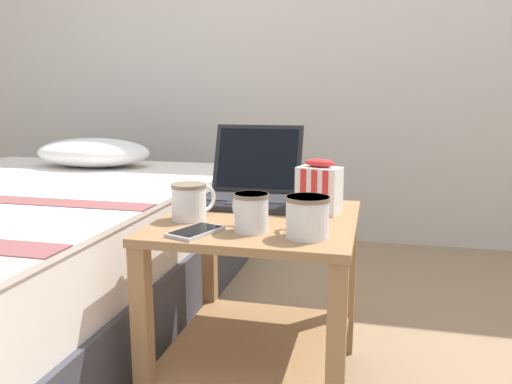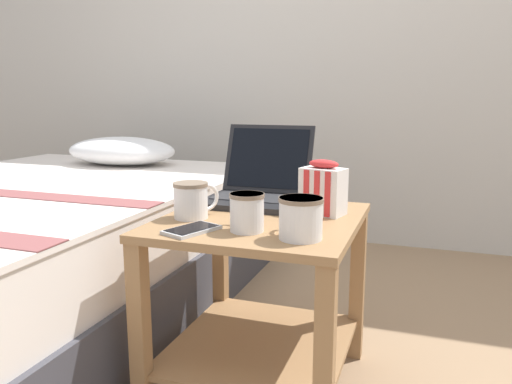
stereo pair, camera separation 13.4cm
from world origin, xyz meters
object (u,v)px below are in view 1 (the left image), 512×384
(mug_front_left, at_px, (190,200))
(laptop, at_px, (250,187))
(mug_front_right, at_px, (251,210))
(mug_mid_center, at_px, (307,215))
(snack_bag, at_px, (319,188))
(cell_phone, at_px, (196,231))

(mug_front_left, bearing_deg, laptop, 69.55)
(laptop, height_order, mug_front_left, laptop)
(mug_front_left, xyz_separation_m, mug_front_right, (0.19, -0.08, -0.00))
(mug_front_right, bearing_deg, mug_mid_center, -8.32)
(mug_front_left, bearing_deg, snack_bag, 26.24)
(mug_front_left, xyz_separation_m, snack_bag, (0.33, 0.16, 0.02))
(mug_front_left, bearing_deg, mug_mid_center, -16.57)
(mug_mid_center, bearing_deg, mug_front_right, 171.68)
(laptop, height_order, cell_phone, laptop)
(mug_front_left, distance_m, mug_front_right, 0.21)
(mug_front_left, relative_size, cell_phone, 0.81)
(mug_mid_center, xyz_separation_m, cell_phone, (-0.27, -0.03, -0.05))
(snack_bag, xyz_separation_m, cell_phone, (-0.27, -0.30, -0.07))
(snack_bag, distance_m, cell_phone, 0.41)
(mug_mid_center, bearing_deg, snack_bag, 90.24)
(laptop, relative_size, cell_phone, 2.04)
(mug_front_right, relative_size, mug_mid_center, 0.82)
(cell_phone, bearing_deg, mug_mid_center, 6.54)
(mug_mid_center, xyz_separation_m, snack_bag, (-0.00, 0.26, 0.02))
(mug_front_right, relative_size, snack_bag, 0.71)
(laptop, xyz_separation_m, mug_front_right, (0.09, -0.35, 0.01))
(mug_front_right, xyz_separation_m, snack_bag, (0.14, 0.24, 0.02))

